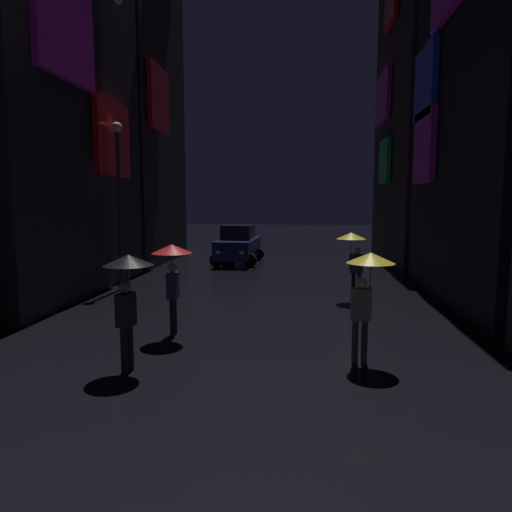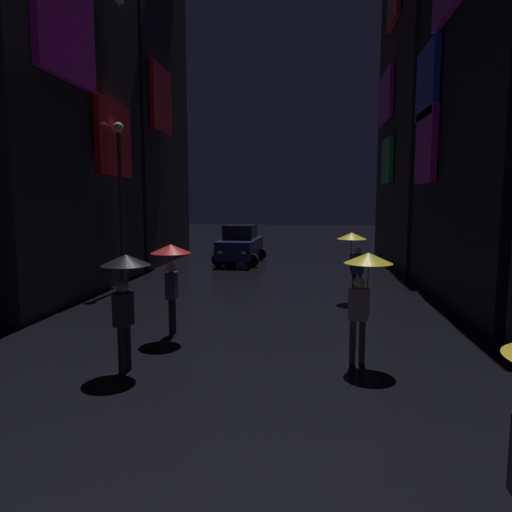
{
  "view_description": "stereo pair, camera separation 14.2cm",
  "coord_description": "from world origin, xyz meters",
  "px_view_note": "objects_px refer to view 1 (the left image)",
  "views": [
    {
      "loc": [
        1.31,
        -1.18,
        3.06
      ],
      "look_at": [
        0.0,
        11.66,
        1.52
      ],
      "focal_mm": 32.0,
      "sensor_mm": 36.0,
      "label": 1
    },
    {
      "loc": [
        1.46,
        -1.16,
        3.06
      ],
      "look_at": [
        0.0,
        11.66,
        1.52
      ],
      "focal_mm": 32.0,
      "sensor_mm": 36.0,
      "label": 2
    }
  ],
  "objects_px": {
    "pedestrian_foreground_right_yellow": "(367,277)",
    "car_distant": "(238,245)",
    "pedestrian_foreground_left_red": "(172,264)",
    "streetlamp_left_far": "(119,187)",
    "pedestrian_near_crossing_black": "(128,280)",
    "pedestrian_midstreet_centre_yellow": "(353,247)"
  },
  "relations": [
    {
      "from": "pedestrian_foreground_right_yellow",
      "to": "car_distant",
      "type": "height_order",
      "value": "pedestrian_foreground_right_yellow"
    },
    {
      "from": "pedestrian_foreground_left_red",
      "to": "streetlamp_left_far",
      "type": "distance_m",
      "value": 6.64
    },
    {
      "from": "pedestrian_foreground_left_red",
      "to": "pedestrian_near_crossing_black",
      "type": "relative_size",
      "value": 1.0
    },
    {
      "from": "pedestrian_midstreet_centre_yellow",
      "to": "streetlamp_left_far",
      "type": "bearing_deg",
      "value": 172.49
    },
    {
      "from": "pedestrian_near_crossing_black",
      "to": "streetlamp_left_far",
      "type": "bearing_deg",
      "value": 113.09
    },
    {
      "from": "pedestrian_foreground_left_red",
      "to": "car_distant",
      "type": "relative_size",
      "value": 0.5
    },
    {
      "from": "pedestrian_foreground_left_red",
      "to": "car_distant",
      "type": "xyz_separation_m",
      "value": [
        -0.28,
        12.55,
        -0.74
      ]
    },
    {
      "from": "pedestrian_foreground_right_yellow",
      "to": "streetlamp_left_far",
      "type": "relative_size",
      "value": 0.37
    },
    {
      "from": "pedestrian_near_crossing_black",
      "to": "pedestrian_midstreet_centre_yellow",
      "type": "bearing_deg",
      "value": 54.07
    },
    {
      "from": "pedestrian_near_crossing_black",
      "to": "pedestrian_midstreet_centre_yellow",
      "type": "relative_size",
      "value": 1.0
    },
    {
      "from": "car_distant",
      "to": "streetlamp_left_far",
      "type": "height_order",
      "value": "streetlamp_left_far"
    },
    {
      "from": "pedestrian_foreground_right_yellow",
      "to": "pedestrian_midstreet_centre_yellow",
      "type": "height_order",
      "value": "same"
    },
    {
      "from": "car_distant",
      "to": "streetlamp_left_far",
      "type": "distance_m",
      "value": 8.26
    },
    {
      "from": "pedestrian_foreground_right_yellow",
      "to": "pedestrian_midstreet_centre_yellow",
      "type": "relative_size",
      "value": 1.0
    },
    {
      "from": "pedestrian_foreground_left_red",
      "to": "streetlamp_left_far",
      "type": "relative_size",
      "value": 0.37
    },
    {
      "from": "pedestrian_foreground_right_yellow",
      "to": "car_distant",
      "type": "bearing_deg",
      "value": 107.66
    },
    {
      "from": "pedestrian_foreground_left_red",
      "to": "pedestrian_foreground_right_yellow",
      "type": "distance_m",
      "value": 4.34
    },
    {
      "from": "pedestrian_foreground_left_red",
      "to": "car_distant",
      "type": "distance_m",
      "value": 12.57
    },
    {
      "from": "pedestrian_midstreet_centre_yellow",
      "to": "car_distant",
      "type": "height_order",
      "value": "pedestrian_midstreet_centre_yellow"
    },
    {
      "from": "car_distant",
      "to": "pedestrian_near_crossing_black",
      "type": "bearing_deg",
      "value": -89.71
    },
    {
      "from": "pedestrian_foreground_right_yellow",
      "to": "pedestrian_foreground_left_red",
      "type": "bearing_deg",
      "value": 162.3
    },
    {
      "from": "pedestrian_foreground_left_red",
      "to": "pedestrian_midstreet_centre_yellow",
      "type": "bearing_deg",
      "value": 44.1
    }
  ]
}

